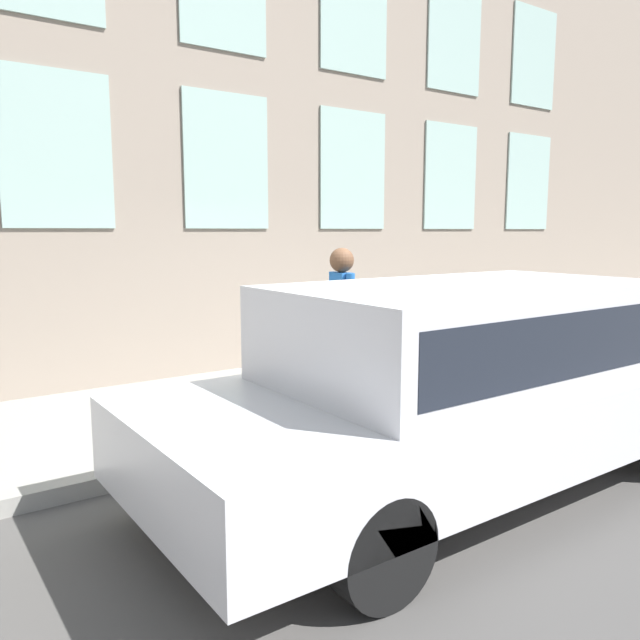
{
  "coord_description": "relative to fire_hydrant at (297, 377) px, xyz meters",
  "views": [
    {
      "loc": [
        -4.75,
        3.88,
        2.05
      ],
      "look_at": [
        0.64,
        0.06,
        1.1
      ],
      "focal_mm": 35.0,
      "sensor_mm": 36.0,
      "label": 1
    }
  ],
  "objects": [
    {
      "name": "sidewalk",
      "position": [
        0.93,
        -0.45,
        -0.48
      ],
      "size": [
        2.87,
        60.0,
        0.14
      ],
      "color": "#9E9B93",
      "rests_on": "ground_plane"
    },
    {
      "name": "person",
      "position": [
        0.27,
        -0.79,
        0.62
      ],
      "size": [
        0.42,
        0.27,
        1.72
      ],
      "rotation": [
        0.0,
        0.0,
        -2.64
      ],
      "color": "#232328",
      "rests_on": "sidewalk"
    },
    {
      "name": "parked_truck_silver_near",
      "position": [
        -1.93,
        -0.37,
        0.38
      ],
      "size": [
        2.06,
        5.22,
        1.63
      ],
      "color": "black",
      "rests_on": "ground_plane"
    },
    {
      "name": "fire_hydrant",
      "position": [
        0.0,
        0.0,
        0.0
      ],
      "size": [
        0.28,
        0.4,
        0.8
      ],
      "color": "gray",
      "rests_on": "sidewalk"
    },
    {
      "name": "ground_plane",
      "position": [
        -0.51,
        -0.45,
        -0.55
      ],
      "size": [
        80.0,
        80.0,
        0.0
      ],
      "primitive_type": "plane",
      "color": "#514F4C"
    }
  ]
}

